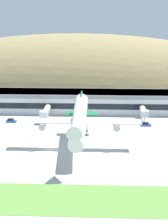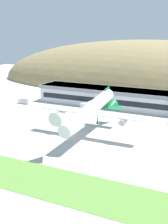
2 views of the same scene
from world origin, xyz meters
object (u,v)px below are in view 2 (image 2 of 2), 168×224
Objects in this scene: terminal_building at (138,99)px; jetway_0 at (89,104)px; service_car_2 at (60,109)px; service_car_3 at (82,113)px; cargo_airplane at (90,111)px; fuel_truck at (24,101)px; traffic_cone_0 at (57,124)px.

jetway_0 is (-19.45, -15.90, -1.35)m from terminal_building.
jetway_0 is 15.13m from service_car_2.
jetway_0 is at bearing 13.53° from service_car_2.
service_car_3 is at bearing -107.48° from jetway_0.
jetway_0 is at bearing 116.04° from cargo_airplane.
terminal_building reaches higher than jetway_0.
fuel_truck is (-37.36, 5.12, 0.83)m from service_car_3.
service_car_3 is at bearing 122.15° from cargo_airplane.
service_car_2 is at bearing 135.60° from cargo_airplane.
fuel_truck is at bearing -164.89° from terminal_building.
service_car_2 is at bearing -166.47° from jetway_0.
service_car_2 is at bearing 173.19° from service_car_3.
jetway_0 is at bearing 72.52° from service_car_3.
jetway_0 is at bearing -140.73° from terminal_building.
cargo_airplane reaches higher than service_car_3.
terminal_building is 39.23m from service_car_2.
service_car_2 is 12.87m from service_car_3.
jetway_0 is 0.31× the size of cargo_airplane.
terminal_building reaches higher than traffic_cone_0.
terminal_building is 23.75× the size of service_car_3.
jetway_0 is 25.41m from traffic_cone_0.
cargo_airplane is 44.14m from service_car_2.
service_car_3 is 7.82× the size of traffic_cone_0.
terminal_building is 49.82m from cargo_airplane.
traffic_cone_0 is at bearing -34.82° from fuel_truck.
fuel_truck is 44.01m from traffic_cone_0.
jetway_0 is at bearing -0.21° from fuel_truck.
cargo_airplane is 6.60× the size of fuel_truck.
cargo_airplane is (-3.06, -49.47, 5.12)m from terminal_building.
service_car_3 reaches higher than traffic_cone_0.
service_car_3 is 20.04m from traffic_cone_0.
cargo_airplane is at bearing -63.96° from jetway_0.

